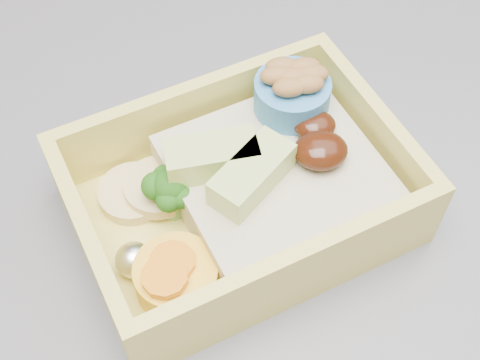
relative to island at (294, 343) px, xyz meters
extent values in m
cube|color=brown|center=(0.00, 0.00, -0.02)|extent=(1.20, 0.80, 0.88)
cube|color=#36353A|center=(0.00, 0.00, 0.44)|extent=(1.24, 0.84, 0.04)
cube|color=#DCCD5B|center=(-0.08, -0.09, 0.46)|extent=(0.23, 0.20, 0.01)
cube|color=#DCCD5B|center=(-0.10, -0.03, 0.49)|extent=(0.18, 0.08, 0.05)
cube|color=#DCCD5B|center=(-0.06, -0.15, 0.49)|extent=(0.18, 0.08, 0.05)
cube|color=#DCCD5B|center=(0.01, -0.06, 0.49)|extent=(0.05, 0.12, 0.05)
cube|color=#DCCD5B|center=(-0.16, -0.13, 0.49)|extent=(0.05, 0.12, 0.05)
cube|color=tan|center=(-0.06, -0.08, 0.48)|extent=(0.15, 0.14, 0.03)
ellipsoid|color=black|center=(-0.03, -0.08, 0.51)|extent=(0.04, 0.04, 0.02)
ellipsoid|color=black|center=(-0.03, -0.06, 0.50)|extent=(0.03, 0.03, 0.01)
cube|color=#B7D36E|center=(-0.07, -0.10, 0.51)|extent=(0.05, 0.05, 0.02)
cube|color=#B7D36E|center=(-0.09, -0.08, 0.51)|extent=(0.06, 0.03, 0.02)
cylinder|color=#6A9C54|center=(-0.12, -0.09, 0.48)|extent=(0.01, 0.01, 0.02)
sphere|color=#205B14|center=(-0.12, -0.09, 0.49)|extent=(0.02, 0.02, 0.02)
sphere|color=#205B14|center=(-0.11, -0.08, 0.49)|extent=(0.02, 0.02, 0.02)
sphere|color=#205B14|center=(-0.13, -0.09, 0.49)|extent=(0.02, 0.02, 0.02)
sphere|color=#205B14|center=(-0.11, -0.10, 0.49)|extent=(0.01, 0.01, 0.01)
sphere|color=#205B14|center=(-0.12, -0.10, 0.49)|extent=(0.01, 0.01, 0.01)
sphere|color=#205B14|center=(-0.12, -0.08, 0.49)|extent=(0.01, 0.01, 0.01)
cylinder|color=yellow|center=(-0.12, -0.14, 0.48)|extent=(0.05, 0.05, 0.02)
cylinder|color=orange|center=(-0.12, -0.14, 0.49)|extent=(0.03, 0.03, 0.00)
cylinder|color=orange|center=(-0.12, -0.15, 0.49)|extent=(0.03, 0.03, 0.00)
cylinder|color=#D5B97B|center=(-0.14, -0.08, 0.47)|extent=(0.04, 0.04, 0.01)
cylinder|color=#D5B97B|center=(-0.13, -0.08, 0.48)|extent=(0.04, 0.04, 0.01)
ellipsoid|color=silver|center=(-0.11, -0.06, 0.48)|extent=(0.02, 0.02, 0.02)
ellipsoid|color=silver|center=(-0.14, -0.13, 0.48)|extent=(0.02, 0.02, 0.02)
cylinder|color=#3982C2|center=(-0.04, -0.04, 0.51)|extent=(0.05, 0.05, 0.02)
ellipsoid|color=brown|center=(-0.04, -0.04, 0.52)|extent=(0.02, 0.02, 0.01)
ellipsoid|color=brown|center=(-0.03, -0.03, 0.52)|extent=(0.02, 0.02, 0.01)
ellipsoid|color=brown|center=(-0.05, -0.04, 0.52)|extent=(0.02, 0.02, 0.01)
ellipsoid|color=brown|center=(-0.03, -0.05, 0.52)|extent=(0.02, 0.02, 0.01)
ellipsoid|color=brown|center=(-0.04, -0.05, 0.52)|extent=(0.02, 0.02, 0.01)
ellipsoid|color=brown|center=(-0.03, -0.04, 0.52)|extent=(0.02, 0.02, 0.01)
ellipsoid|color=brown|center=(-0.05, -0.03, 0.52)|extent=(0.02, 0.02, 0.01)
camera|label=1|loc=(-0.10, -0.32, 0.81)|focal=50.00mm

